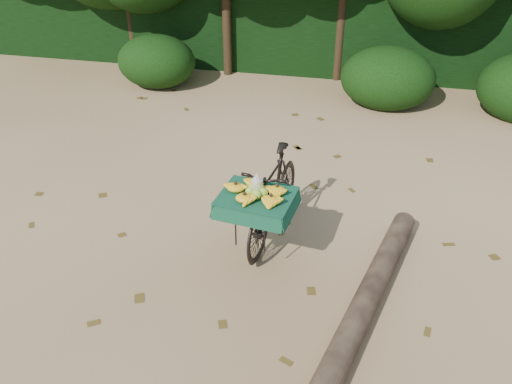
# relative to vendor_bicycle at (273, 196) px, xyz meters

# --- Properties ---
(ground) EXTENTS (80.00, 80.00, 0.00)m
(ground) POSITION_rel_vendor_bicycle_xyz_m (-0.21, 0.20, -0.56)
(ground) COLOR tan
(ground) RESTS_ON ground
(vendor_bicycle) EXTENTS (0.87, 1.89, 1.09)m
(vendor_bicycle) POSITION_rel_vendor_bicycle_xyz_m (0.00, 0.00, 0.00)
(vendor_bicycle) COLOR black
(vendor_bicycle) RESTS_ON ground
(fallen_log) EXTENTS (1.16, 3.53, 0.26)m
(fallen_log) POSITION_rel_vendor_bicycle_xyz_m (1.13, -1.29, -0.43)
(fallen_log) COLOR brown
(fallen_log) RESTS_ON ground
(hedge_backdrop) EXTENTS (26.00, 1.80, 1.80)m
(hedge_backdrop) POSITION_rel_vendor_bicycle_xyz_m (-0.21, 6.50, 0.34)
(hedge_backdrop) COLOR black
(hedge_backdrop) RESTS_ON ground
(bush_clumps) EXTENTS (8.80, 1.70, 0.90)m
(bush_clumps) POSITION_rel_vendor_bicycle_xyz_m (0.29, 4.50, -0.11)
(bush_clumps) COLOR black
(bush_clumps) RESTS_ON ground
(leaf_litter) EXTENTS (7.00, 7.30, 0.01)m
(leaf_litter) POSITION_rel_vendor_bicycle_xyz_m (-0.21, 0.85, -0.55)
(leaf_litter) COLOR #4D3A14
(leaf_litter) RESTS_ON ground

